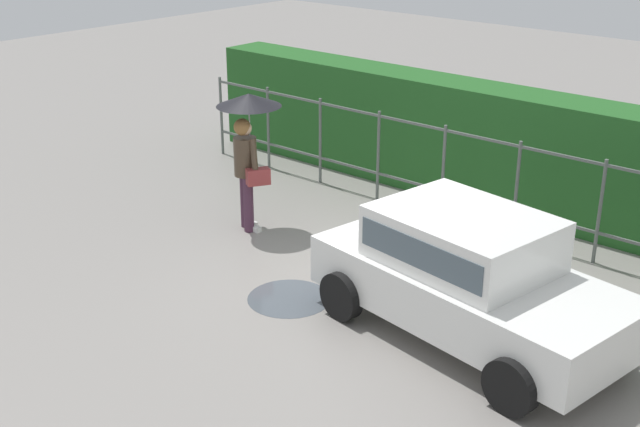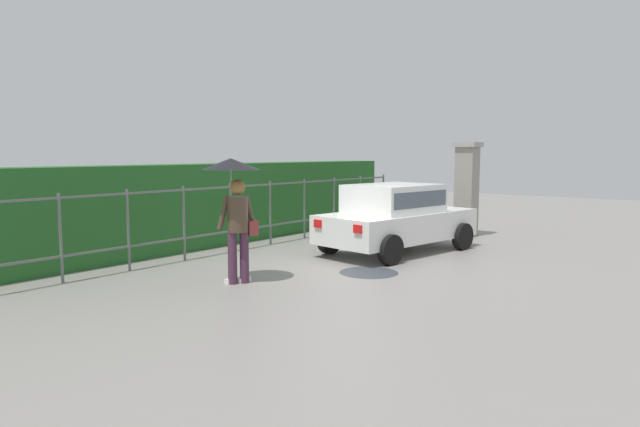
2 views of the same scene
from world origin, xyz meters
The scene contains 6 objects.
ground_plane centered at (0.00, 0.00, 0.00)m, with size 40.00×40.00×0.00m, color gray.
car centered at (1.78, -0.25, 0.80)m, with size 3.92×2.30×1.48m.
pedestrian centered at (-2.37, 0.36, 1.50)m, with size 0.96×0.96×2.07m.
fence_section centered at (0.21, 2.60, 0.83)m, with size 11.34×0.05×1.50m.
hedge_row centered at (0.21, 3.70, 0.95)m, with size 12.29×0.90×1.90m, color #235B23.
puddle_near centered at (-0.34, -0.95, 0.00)m, with size 1.06×1.06×0.00m, color #4C545B.
Camera 1 is at (6.07, -7.68, 4.89)m, focal length 46.39 mm.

